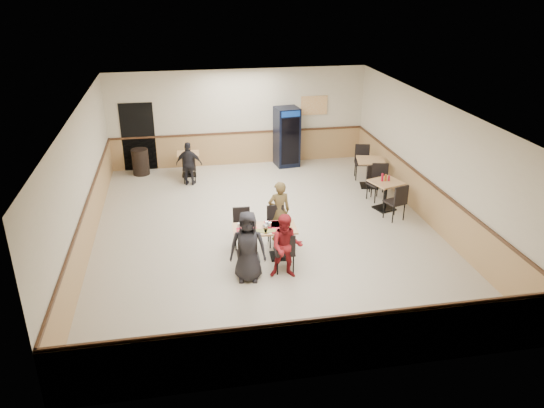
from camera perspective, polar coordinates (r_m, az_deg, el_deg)
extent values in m
plane|color=beige|center=(12.61, -0.62, -2.98)|extent=(10.00, 10.00, 0.00)
plane|color=silver|center=(11.58, -0.69, 10.42)|extent=(10.00, 10.00, 0.00)
plane|color=beige|center=(16.74, -3.59, 9.24)|extent=(8.00, 0.00, 8.00)
plane|color=beige|center=(7.62, 5.81, -9.44)|extent=(8.00, 0.00, 8.00)
plane|color=beige|center=(12.05, -19.77, 2.05)|extent=(0.00, 10.00, 10.00)
plane|color=beige|center=(13.24, 16.72, 4.36)|extent=(0.00, 10.00, 10.00)
cube|color=tan|center=(17.00, -3.50, 5.96)|extent=(7.98, 0.03, 1.00)
cube|color=tan|center=(13.58, 16.18, 0.37)|extent=(0.03, 9.98, 1.00)
cube|color=#472B19|center=(16.84, -3.53, 7.66)|extent=(7.98, 0.04, 0.06)
cube|color=black|center=(16.78, -14.18, 7.00)|extent=(1.00, 0.02, 2.10)
cube|color=orange|center=(17.08, 4.55, 10.53)|extent=(0.85, 0.02, 0.60)
cube|color=black|center=(11.46, -2.45, -5.80)|extent=(0.45, 0.45, 0.04)
cylinder|color=black|center=(11.29, -2.48, -4.28)|extent=(0.09, 0.09, 0.65)
cube|color=tan|center=(11.14, -2.51, -2.76)|extent=(0.70, 0.70, 0.04)
cube|color=black|center=(11.53, 0.88, -5.59)|extent=(0.45, 0.45, 0.04)
cylinder|color=black|center=(11.36, 0.89, -4.08)|extent=(0.09, 0.09, 0.65)
cube|color=tan|center=(11.21, 0.90, -2.56)|extent=(0.70, 0.70, 0.04)
imported|color=black|center=(10.40, -2.62, -4.59)|extent=(0.78, 0.58, 1.47)
imported|color=maroon|center=(10.51, 1.55, -4.60)|extent=(0.74, 0.62, 1.35)
imported|color=brown|center=(11.94, 0.77, -0.77)|extent=(0.54, 0.38, 1.42)
imported|color=black|center=(15.37, -8.91, 4.29)|extent=(0.79, 0.46, 1.27)
cube|color=red|center=(11.30, 0.57, -2.20)|extent=(0.44, 0.33, 0.02)
cube|color=red|center=(11.02, -2.70, -2.91)|extent=(0.44, 0.33, 0.02)
cube|color=red|center=(11.07, 1.01, -2.76)|extent=(0.44, 0.33, 0.02)
cube|color=red|center=(11.30, 0.32, -2.18)|extent=(0.44, 0.33, 0.02)
cylinder|color=white|center=(11.02, -2.95, -2.95)|extent=(0.22, 0.22, 0.01)
cube|color=tan|center=(11.02, -2.95, -2.89)|extent=(0.29, 0.23, 0.02)
cylinder|color=white|center=(11.00, -0.19, -2.96)|extent=(0.22, 0.22, 0.01)
cube|color=tan|center=(11.00, -0.19, -2.91)|extent=(0.25, 0.17, 0.02)
cylinder|color=white|center=(11.00, -1.19, -2.98)|extent=(0.22, 0.22, 0.01)
cube|color=tan|center=(10.99, -1.19, -2.92)|extent=(0.29, 0.23, 0.02)
cylinder|color=white|center=(11.13, 1.46, -2.64)|extent=(0.22, 0.22, 0.01)
cube|color=tan|center=(11.13, 1.46, -2.59)|extent=(0.30, 0.26, 0.02)
cylinder|color=white|center=(11.16, -2.05, -2.32)|extent=(0.08, 0.08, 0.10)
cylinder|color=white|center=(11.18, -3.54, -2.30)|extent=(0.08, 0.08, 0.10)
cylinder|color=white|center=(10.89, -3.15, -3.05)|extent=(0.08, 0.08, 0.10)
cylinder|color=white|center=(10.88, -2.13, -3.06)|extent=(0.08, 0.08, 0.10)
cylinder|color=white|center=(11.15, -1.95, -2.36)|extent=(0.08, 0.08, 0.10)
cylinder|color=silver|center=(11.15, -0.22, -2.27)|extent=(0.07, 0.07, 0.12)
cylinder|color=silver|center=(11.18, -0.59, -2.18)|extent=(0.07, 0.07, 0.12)
ellipsoid|color=silver|center=(11.13, -0.69, -2.39)|extent=(0.14, 0.14, 0.10)
cube|color=black|center=(14.09, 11.95, -0.45)|extent=(0.58, 0.58, 0.04)
cylinder|color=black|center=(13.95, 12.08, 0.93)|extent=(0.09, 0.09, 0.70)
cube|color=tan|center=(13.82, 12.20, 2.30)|extent=(0.90, 0.90, 0.04)
cube|color=black|center=(15.52, 10.36, 1.97)|extent=(0.58, 0.58, 0.04)
cylinder|color=black|center=(15.38, 10.47, 3.31)|extent=(0.10, 0.10, 0.73)
cube|color=tan|center=(15.26, 10.57, 4.64)|extent=(0.91, 0.91, 0.04)
cylinder|color=#B50C26|center=(13.78, 11.78, 2.82)|extent=(0.06, 0.06, 0.20)
cylinder|color=#AF5717|center=(13.82, 12.13, 2.78)|extent=(0.06, 0.06, 0.17)
cylinder|color=#B50C26|center=(13.86, 12.47, 2.74)|extent=(0.05, 0.05, 0.14)
cube|color=black|center=(16.31, -8.88, 3.15)|extent=(0.43, 0.43, 0.04)
cylinder|color=black|center=(16.20, -8.95, 4.26)|extent=(0.08, 0.08, 0.63)
cube|color=tan|center=(16.10, -9.03, 5.34)|extent=(0.67, 0.67, 0.04)
cube|color=black|center=(16.74, 1.60, 7.24)|extent=(0.78, 0.76, 1.86)
cube|color=black|center=(16.44, 1.99, 6.75)|extent=(0.56, 0.09, 1.46)
cube|color=navy|center=(16.20, 2.04, 9.65)|extent=(0.58, 0.09, 0.18)
cylinder|color=black|center=(16.56, -13.96, 4.42)|extent=(0.50, 0.50, 0.79)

